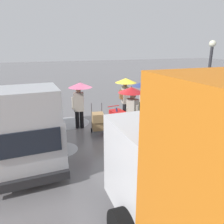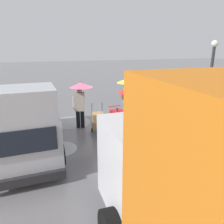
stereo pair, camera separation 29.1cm
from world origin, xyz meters
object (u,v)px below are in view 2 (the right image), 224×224
at_px(cargo_van_parked_right, 24,120).
at_px(pedestrian_pink_side, 132,101).
at_px(hand_dolly_boxes, 98,122).
at_px(pedestrian_black_side, 145,93).
at_px(shopping_cart_vendor, 118,118).
at_px(pedestrian_far_side, 127,89).
at_px(street_lamp, 210,77).
at_px(pedestrian_white_side, 81,94).

height_order(cargo_van_parked_right, pedestrian_pink_side, cargo_van_parked_right).
height_order(hand_dolly_boxes, pedestrian_black_side, pedestrian_black_side).
bearing_deg(shopping_cart_vendor, pedestrian_far_side, -124.04).
xyz_separation_m(cargo_van_parked_right, shopping_cart_vendor, (-3.80, -1.01, -0.61)).
relative_size(hand_dolly_boxes, street_lamp, 0.34).
xyz_separation_m(pedestrian_pink_side, pedestrian_far_side, (-0.69, -2.34, 0.00)).
xyz_separation_m(pedestrian_black_side, street_lamp, (-2.35, 1.30, 0.79)).
xyz_separation_m(pedestrian_pink_side, street_lamp, (-3.47, 0.14, 0.80)).
xyz_separation_m(cargo_van_parked_right, pedestrian_pink_side, (-3.99, 0.02, 0.39)).
bearing_deg(shopping_cart_vendor, pedestrian_white_side, -26.47).
bearing_deg(pedestrian_black_side, pedestrian_far_side, -70.15).
bearing_deg(hand_dolly_boxes, street_lamp, 168.70).
xyz_separation_m(cargo_van_parked_right, pedestrian_black_side, (-5.11, -1.14, 0.41)).
bearing_deg(pedestrian_pink_side, street_lamp, 177.63).
bearing_deg(pedestrian_pink_side, cargo_van_parked_right, -0.26).
xyz_separation_m(hand_dolly_boxes, pedestrian_pink_side, (-1.19, 0.79, 0.99)).
distance_m(pedestrian_black_side, street_lamp, 2.80).
distance_m(cargo_van_parked_right, shopping_cart_vendor, 3.98).
height_order(shopping_cart_vendor, hand_dolly_boxes, hand_dolly_boxes).
height_order(pedestrian_black_side, pedestrian_white_side, same).
bearing_deg(pedestrian_black_side, cargo_van_parked_right, 12.52).
bearing_deg(hand_dolly_boxes, pedestrian_pink_side, 146.48).
bearing_deg(cargo_van_parked_right, shopping_cart_vendor, -165.05).
bearing_deg(pedestrian_white_side, pedestrian_black_side, 167.34).
bearing_deg(street_lamp, pedestrian_pink_side, -2.37).
xyz_separation_m(pedestrian_pink_side, pedestrian_black_side, (-1.12, -1.15, 0.01)).
relative_size(pedestrian_black_side, street_lamp, 0.56).
height_order(pedestrian_far_side, street_lamp, street_lamp).
bearing_deg(pedestrian_white_side, pedestrian_pink_side, 133.88).
xyz_separation_m(cargo_van_parked_right, street_lamp, (-7.46, 0.16, 1.19)).
bearing_deg(pedestrian_pink_side, hand_dolly_boxes, -33.52).
distance_m(hand_dolly_boxes, pedestrian_black_side, 2.55).
height_order(cargo_van_parked_right, shopping_cart_vendor, cargo_van_parked_right).
relative_size(cargo_van_parked_right, pedestrian_black_side, 2.53).
relative_size(pedestrian_pink_side, pedestrian_far_side, 1.00).
distance_m(hand_dolly_boxes, pedestrian_far_side, 2.64).
distance_m(pedestrian_black_side, pedestrian_white_side, 2.92).
relative_size(hand_dolly_boxes, pedestrian_black_side, 0.61).
bearing_deg(pedestrian_white_side, cargo_van_parked_right, 38.03).
bearing_deg(cargo_van_parked_right, pedestrian_black_side, -167.48).
xyz_separation_m(shopping_cart_vendor, pedestrian_far_side, (-0.89, -1.31, 1.00)).
bearing_deg(hand_dolly_boxes, pedestrian_white_side, -61.99).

